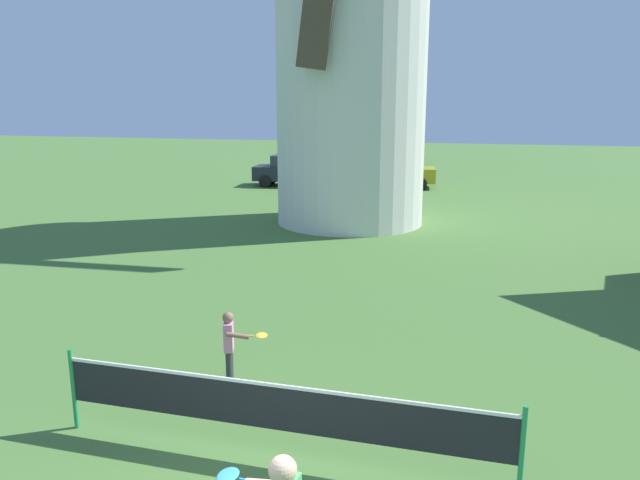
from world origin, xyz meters
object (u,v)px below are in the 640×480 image
at_px(parked_car_mustard, 390,171).
at_px(tennis_net, 275,407).
at_px(player_far, 231,342).
at_px(parked_car_black, 296,170).
at_px(windmill, 352,23).

bearing_deg(parked_car_mustard, tennis_net, -84.38).
height_order(player_far, parked_car_black, parked_car_black).
bearing_deg(player_far, parked_car_black, 104.96).
xyz_separation_m(tennis_net, parked_car_mustard, (-2.35, 23.85, 0.12)).
distance_m(windmill, tennis_net, 15.89).
bearing_deg(tennis_net, windmill, 99.17).
relative_size(tennis_net, parked_car_black, 1.27).
distance_m(tennis_net, parked_car_mustard, 23.96).
distance_m(player_far, parked_car_mustard, 22.07).
distance_m(tennis_net, player_far, 2.25).
bearing_deg(player_far, parked_car_mustard, 92.59).
bearing_deg(player_far, windmill, 94.46).
relative_size(windmill, parked_car_mustard, 3.02).
distance_m(windmill, parked_car_black, 11.48).
xyz_separation_m(windmill, player_far, (0.99, -12.71, -6.10)).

